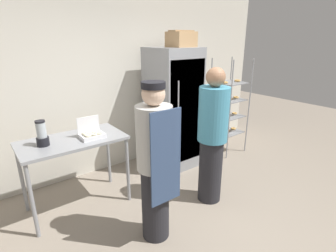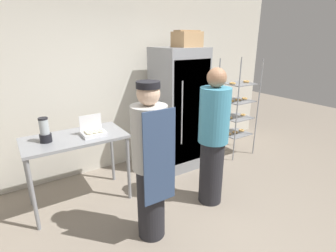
# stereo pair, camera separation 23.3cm
# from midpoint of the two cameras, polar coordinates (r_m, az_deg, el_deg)

# --- Properties ---
(ground_plane) EXTENTS (14.00, 14.00, 0.00)m
(ground_plane) POSITION_cam_midpoint_polar(r_m,az_deg,el_deg) (3.25, 10.08, -21.87)
(ground_plane) COLOR gray
(back_wall) EXTENTS (6.40, 0.12, 2.98)m
(back_wall) POSITION_cam_midpoint_polar(r_m,az_deg,el_deg) (4.35, -8.91, 10.52)
(back_wall) COLOR silver
(back_wall) RESTS_ON ground_plane
(refrigerator) EXTENTS (0.72, 0.75, 1.96)m
(refrigerator) POSITION_cam_midpoint_polar(r_m,az_deg,el_deg) (4.29, 3.83, 3.61)
(refrigerator) COLOR gray
(refrigerator) RESTS_ON ground_plane
(baking_rack) EXTENTS (0.56, 0.50, 1.75)m
(baking_rack) POSITION_cam_midpoint_polar(r_m,az_deg,el_deg) (4.96, 16.15, 3.60)
(baking_rack) COLOR #93969B
(baking_rack) RESTS_ON ground_plane
(prep_counter) EXTENTS (1.23, 0.66, 0.93)m
(prep_counter) POSITION_cam_midpoint_polar(r_m,az_deg,el_deg) (3.45, -17.71, -3.89)
(prep_counter) COLOR gray
(prep_counter) RESTS_ON ground_plane
(donut_box) EXTENTS (0.28, 0.21, 0.25)m
(donut_box) POSITION_cam_midpoint_polar(r_m,az_deg,el_deg) (3.36, -14.03, -1.33)
(donut_box) COLOR white
(donut_box) RESTS_ON prep_counter
(blender_pitcher) EXTENTS (0.13, 0.13, 0.30)m
(blender_pitcher) POSITION_cam_midpoint_polar(r_m,az_deg,el_deg) (3.31, -23.45, -1.10)
(blender_pitcher) COLOR black
(blender_pitcher) RESTS_ON prep_counter
(cardboard_storage_box) EXTENTS (0.37, 0.35, 0.24)m
(cardboard_storage_box) POSITION_cam_midpoint_polar(r_m,az_deg,el_deg) (4.13, 5.84, 18.32)
(cardboard_storage_box) COLOR tan
(cardboard_storage_box) RESTS_ON refrigerator
(person_baker) EXTENTS (0.36, 0.38, 1.72)m
(person_baker) POSITION_cam_midpoint_polar(r_m,az_deg,el_deg) (2.68, -1.38, -7.94)
(person_baker) COLOR #232328
(person_baker) RESTS_ON ground_plane
(person_customer) EXTENTS (0.38, 0.38, 1.77)m
(person_customer) POSITION_cam_midpoint_polar(r_m,az_deg,el_deg) (3.34, 11.78, -2.60)
(person_customer) COLOR #232328
(person_customer) RESTS_ON ground_plane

